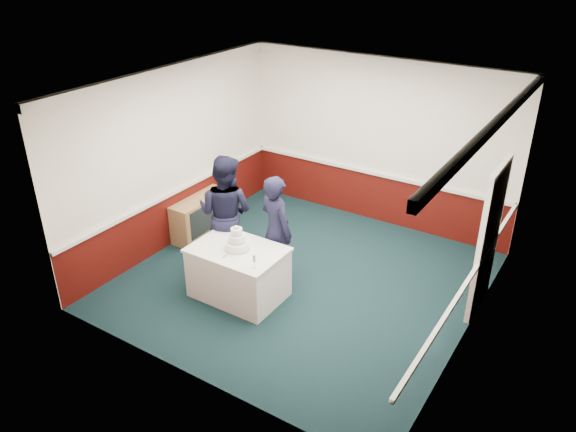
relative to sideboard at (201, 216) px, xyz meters
The scene contains 9 objects.
ground 2.33m from the sideboard, ahead, with size 5.00×5.00×0.00m, color #132B30.
room_shell 2.87m from the sideboard, ahead, with size 5.00×5.00×3.00m.
sideboard is the anchor object (origin of this frame).
cake_table 2.06m from the sideboard, 34.43° to the right, with size 1.32×0.92×0.79m.
wedding_cake 2.13m from the sideboard, 34.43° to the right, with size 0.35×0.35×0.36m.
cake_knife 2.20m from the sideboard, 39.27° to the right, with size 0.01×0.22×0.01m, color silver.
champagne_flute 2.69m from the sideboard, 33.30° to the right, with size 0.05×0.05×0.21m.
person_man 1.34m from the sideboard, 29.59° to the right, with size 0.92×0.71×1.88m, color black.
person_woman 2.07m from the sideboard, 15.08° to the right, with size 0.63×0.41×1.73m, color black.
Camera 1 is at (3.74, -6.26, 4.82)m, focal length 35.00 mm.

